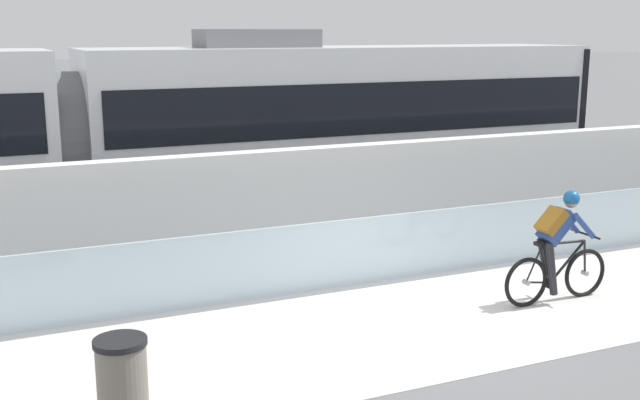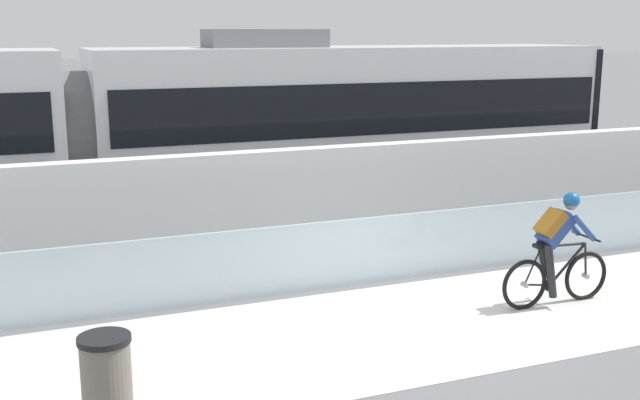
# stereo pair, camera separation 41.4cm
# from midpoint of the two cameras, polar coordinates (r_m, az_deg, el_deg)

# --- Properties ---
(ground_plane) EXTENTS (200.00, 200.00, 0.00)m
(ground_plane) POSITION_cam_midpoint_polar(r_m,az_deg,el_deg) (10.50, 9.25, -8.98)
(ground_plane) COLOR slate
(bike_path_deck) EXTENTS (32.00, 3.20, 0.01)m
(bike_path_deck) POSITION_cam_midpoint_polar(r_m,az_deg,el_deg) (10.50, 9.26, -8.95)
(bike_path_deck) COLOR silver
(bike_path_deck) RESTS_ON ground
(glass_parapet) EXTENTS (32.00, 0.05, 1.03)m
(glass_parapet) POSITION_cam_midpoint_polar(r_m,az_deg,el_deg) (11.87, 4.75, -3.70)
(glass_parapet) COLOR silver
(glass_parapet) RESTS_ON ground
(concrete_barrier_wall) EXTENTS (32.00, 0.36, 1.86)m
(concrete_barrier_wall) POSITION_cam_midpoint_polar(r_m,az_deg,el_deg) (13.35, 1.34, -0.02)
(concrete_barrier_wall) COLOR white
(concrete_barrier_wall) RESTS_ON ground
(tram_rail_near) EXTENTS (32.00, 0.08, 0.01)m
(tram_rail_near) POSITION_cam_midpoint_polar(r_m,az_deg,el_deg) (15.82, -2.21, -1.50)
(tram_rail_near) COLOR #595654
(tram_rail_near) RESTS_ON ground
(tram_rail_far) EXTENTS (32.00, 0.08, 0.01)m
(tram_rail_far) POSITION_cam_midpoint_polar(r_m,az_deg,el_deg) (17.14, -3.83, -0.43)
(tram_rail_far) COLOR #595654
(tram_rail_far) RESTS_ON ground
(tram) EXTENTS (22.56, 2.54, 3.81)m
(tram) POSITION_cam_midpoint_polar(r_m,az_deg,el_deg) (15.37, -16.78, 4.74)
(tram) COLOR silver
(tram) RESTS_ON ground
(cyclist_on_bike) EXTENTS (1.77, 0.58, 1.61)m
(cyclist_on_bike) POSITION_cam_midpoint_polar(r_m,az_deg,el_deg) (11.37, 18.03, -3.53)
(cyclist_on_bike) COLOR black
(cyclist_on_bike) RESTS_ON ground
(trash_bin) EXTENTS (0.51, 0.51, 0.96)m
(trash_bin) POSITION_cam_midpoint_polar(r_m,az_deg,el_deg) (7.87, -13.90, -12.90)
(trash_bin) COLOR slate
(trash_bin) RESTS_ON ground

